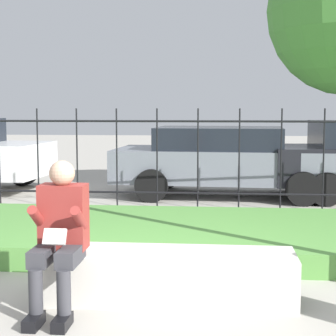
{
  "coord_description": "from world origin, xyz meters",
  "views": [
    {
      "loc": [
        0.66,
        -4.69,
        1.65
      ],
      "look_at": [
        0.12,
        1.07,
        1.04
      ],
      "focal_mm": 60.0,
      "sensor_mm": 36.0,
      "label": 1
    }
  ],
  "objects": [
    {
      "name": "grass_berm",
      "position": [
        0.0,
        1.99,
        0.13
      ],
      "size": [
        10.96,
        2.58,
        0.25
      ],
      "color": "#569342",
      "rests_on": "ground_plane"
    },
    {
      "name": "iron_fence",
      "position": [
        0.0,
        4.02,
        0.87
      ],
      "size": [
        8.96,
        0.03,
        1.66
      ],
      "color": "black",
      "rests_on": "ground_plane"
    },
    {
      "name": "car_parked_center",
      "position": [
        0.78,
        5.92,
        0.7
      ],
      "size": [
        4.33,
        2.17,
        1.31
      ],
      "rotation": [
        0.0,
        0.0,
        -0.06
      ],
      "color": "slate",
      "rests_on": "ground_plane"
    },
    {
      "name": "stone_bench",
      "position": [
        0.21,
        0.0,
        0.19
      ],
      "size": [
        2.21,
        0.58,
        0.43
      ],
      "color": "beige",
      "rests_on": "ground_plane"
    },
    {
      "name": "ground_plane",
      "position": [
        0.0,
        0.0,
        0.0
      ],
      "size": [
        60.0,
        60.0,
        0.0
      ],
      "primitive_type": "plane",
      "color": "#A8A399"
    },
    {
      "name": "person_seated_reader",
      "position": [
        -0.63,
        -0.32,
        0.67
      ],
      "size": [
        0.42,
        0.73,
        1.23
      ],
      "color": "black",
      "rests_on": "ground_plane"
    }
  ]
}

